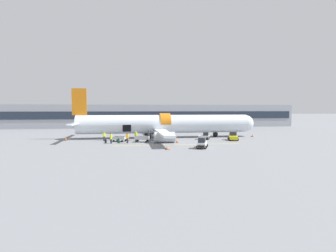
% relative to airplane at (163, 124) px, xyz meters
% --- Properties ---
extents(ground_plane, '(500.00, 500.00, 0.00)m').
position_rel_airplane_xyz_m(ground_plane, '(-0.64, -5.20, -2.87)').
color(ground_plane, slate).
extents(apron_marking_line, '(22.25, 0.41, 0.01)m').
position_rel_airplane_xyz_m(apron_marking_line, '(1.09, -11.48, -2.87)').
color(apron_marking_line, yellow).
rests_on(apron_marking_line, ground_plane).
extents(terminal_strip, '(101.74, 10.77, 7.56)m').
position_rel_airplane_xyz_m(terminal_strip, '(-0.64, 34.80, 0.91)').
color(terminal_strip, '#9EA3AD').
rests_on(terminal_strip, ground_plane).
extents(airplane, '(40.91, 32.63, 10.39)m').
position_rel_airplane_xyz_m(airplane, '(0.00, 0.00, 0.00)').
color(airplane, silver).
rests_on(airplane, ground_plane).
extents(baggage_tug_lead, '(2.64, 2.20, 1.49)m').
position_rel_airplane_xyz_m(baggage_tug_lead, '(7.89, -4.72, -2.26)').
color(baggage_tug_lead, silver).
rests_on(baggage_tug_lead, ground_plane).
extents(baggage_tug_mid, '(2.45, 3.45, 1.74)m').
position_rel_airplane_xyz_m(baggage_tug_mid, '(4.15, -15.99, -2.14)').
color(baggage_tug_mid, white).
rests_on(baggage_tug_mid, ground_plane).
extents(baggage_tug_rear, '(2.57, 3.44, 1.65)m').
position_rel_airplane_xyz_m(baggage_tug_rear, '(13.21, -6.65, -2.16)').
color(baggage_tug_rear, yellow).
rests_on(baggage_tug_rear, ground_plane).
extents(baggage_cart_loading, '(3.46, 2.60, 1.00)m').
position_rel_airplane_xyz_m(baggage_cart_loading, '(-8.99, -5.44, -2.37)').
color(baggage_cart_loading, '#B7BABF').
rests_on(baggage_cart_loading, ground_plane).
extents(baggage_cart_queued, '(3.70, 2.28, 1.10)m').
position_rel_airplane_xyz_m(baggage_cart_queued, '(-4.80, -6.83, -2.33)').
color(baggage_cart_queued, '#B7BABF').
rests_on(baggage_cart_queued, ground_plane).
extents(ground_crew_loader_a, '(0.59, 0.59, 1.84)m').
position_rel_airplane_xyz_m(ground_crew_loader_a, '(-7.56, -8.11, -1.91)').
color(ground_crew_loader_a, '#2D2D33').
rests_on(ground_crew_loader_a, ground_plane).
extents(ground_crew_loader_b, '(0.62, 0.55, 1.81)m').
position_rel_airplane_xyz_m(ground_crew_loader_b, '(-5.90, -3.94, -1.92)').
color(ground_crew_loader_b, black).
rests_on(ground_crew_loader_b, ground_plane).
extents(ground_crew_driver, '(0.58, 0.58, 1.82)m').
position_rel_airplane_xyz_m(ground_crew_driver, '(-12.04, -4.01, -1.92)').
color(ground_crew_driver, '#2D2D33').
rests_on(ground_crew_driver, ground_plane).
extents(ground_crew_supervisor, '(0.41, 0.54, 1.55)m').
position_rel_airplane_xyz_m(ground_crew_supervisor, '(-10.81, -3.73, -2.06)').
color(ground_crew_supervisor, black).
rests_on(ground_crew_supervisor, ground_plane).
extents(ground_crew_helper, '(0.44, 0.58, 1.65)m').
position_rel_airplane_xyz_m(ground_crew_helper, '(-10.45, -8.11, -2.01)').
color(ground_crew_helper, '#1E2338').
rests_on(ground_crew_helper, ground_plane).
extents(suitcase_on_tarmac_upright, '(0.39, 0.34, 0.69)m').
position_rel_airplane_xyz_m(suitcase_on_tarmac_upright, '(-11.49, -7.32, -2.58)').
color(suitcase_on_tarmac_upright, black).
rests_on(suitcase_on_tarmac_upright, ground_plane).
extents(suitcase_on_tarmac_spare, '(0.42, 0.40, 0.85)m').
position_rel_airplane_xyz_m(suitcase_on_tarmac_spare, '(-9.15, -7.77, -2.50)').
color(suitcase_on_tarmac_spare, '#14472D').
rests_on(suitcase_on_tarmac_spare, ground_plane).
extents(safety_cone_nose, '(0.57, 0.57, 0.65)m').
position_rel_airplane_xyz_m(safety_cone_nose, '(20.06, -1.16, -2.57)').
color(safety_cone_nose, black).
rests_on(safety_cone_nose, ground_plane).
extents(safety_cone_engine_left, '(0.63, 0.63, 0.58)m').
position_rel_airplane_xyz_m(safety_cone_engine_left, '(-1.53, -16.55, -2.61)').
color(safety_cone_engine_left, black).
rests_on(safety_cone_engine_left, ground_plane).
extents(safety_cone_wingtip, '(0.55, 0.55, 0.69)m').
position_rel_airplane_xyz_m(safety_cone_wingtip, '(1.55, -8.44, -2.55)').
color(safety_cone_wingtip, black).
rests_on(safety_cone_wingtip, ground_plane).
extents(safety_cone_tail, '(0.51, 0.51, 0.78)m').
position_rel_airplane_xyz_m(safety_cone_tail, '(-19.59, -2.16, -2.51)').
color(safety_cone_tail, black).
rests_on(safety_cone_tail, ground_plane).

